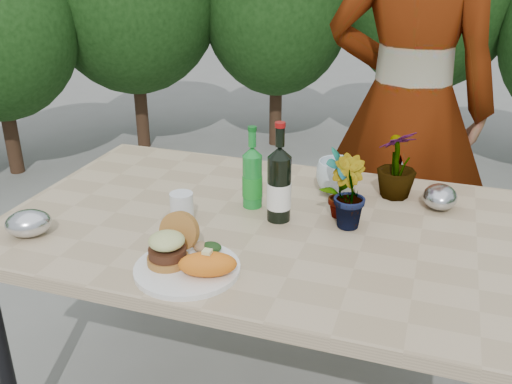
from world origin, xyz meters
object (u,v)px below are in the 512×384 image
(patio_table, at_px, (264,237))
(dinner_plate, at_px, (187,269))
(wine_bottle, at_px, (279,185))
(person, at_px, (408,107))

(patio_table, height_order, dinner_plate, dinner_plate)
(wine_bottle, bearing_deg, person, 78.89)
(patio_table, distance_m, dinner_plate, 0.37)
(wine_bottle, distance_m, person, 0.84)
(dinner_plate, height_order, wine_bottle, wine_bottle)
(patio_table, bearing_deg, dinner_plate, -106.12)
(wine_bottle, xyz_separation_m, person, (0.31, 0.78, 0.07))
(person, bearing_deg, dinner_plate, 69.95)
(patio_table, relative_size, person, 0.86)
(person, bearing_deg, wine_bottle, 69.71)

